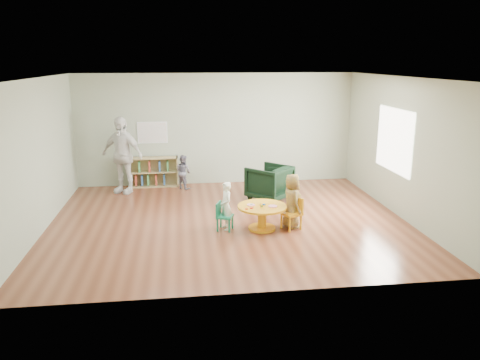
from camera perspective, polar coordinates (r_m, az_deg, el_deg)
The scene contains 11 objects.
room at distance 8.92m, azimuth -1.36°, elevation 6.56°, with size 7.10×7.00×2.80m.
activity_table at distance 8.83m, azimuth 2.71°, elevation -4.03°, with size 0.93×0.93×0.51m.
kid_chair_left at distance 8.80m, azimuth -2.10°, elevation -4.31°, with size 0.37×0.37×0.54m.
kid_chair_right at distance 8.90m, azimuth 6.52°, elevation -3.90°, with size 0.43×0.43×0.61m.
bookshelf at distance 11.99m, azimuth -10.50°, elevation 0.96°, with size 1.20×0.30×0.75m.
alphabet_poster at distance 11.92m, azimuth -10.63°, elevation 5.71°, with size 0.74×0.01×0.54m.
armchair at distance 10.71m, azimuth 3.60°, elevation -0.30°, with size 0.84×0.86×0.79m, color black.
child_left at distance 8.78m, azimuth -1.71°, elevation -3.18°, with size 0.33×0.22×0.92m, color white.
child_right at distance 8.91m, azimuth 6.34°, elevation -2.56°, with size 0.51×0.33×1.05m, color gold.
toddler at distance 11.64m, azimuth -6.93°, elevation 0.98°, with size 0.41×0.32×0.85m, color #181739.
adult_caretaker at distance 11.47m, azimuth -14.19°, elevation 2.97°, with size 1.07×0.45×1.83m, color white.
Camera 1 is at (-0.90, -8.79, 3.13)m, focal length 35.00 mm.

